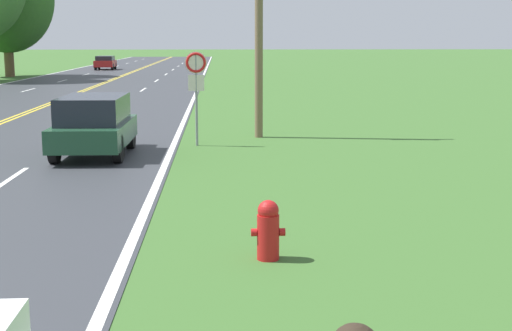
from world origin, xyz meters
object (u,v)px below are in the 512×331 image
Objects in this scene: traffic_sign at (196,75)px; fire_hydrant at (268,229)px; car_red_hatchback_mid_near at (105,62)px; car_dark_green_hatchback_approaching at (94,124)px.

fire_hydrant is at bearing -83.02° from traffic_sign.
car_red_hatchback_mid_near reaches higher than fire_hydrant.
car_dark_green_hatchback_approaching is (-2.54, -1.56, -1.15)m from traffic_sign.
car_dark_green_hatchback_approaching reaches higher than fire_hydrant.
traffic_sign is at bearing 96.98° from fire_hydrant.
car_red_hatchback_mid_near is (-7.72, 51.26, -0.09)m from car_dark_green_hatchback_approaching.
car_dark_green_hatchback_approaching reaches higher than car_red_hatchback_mid_near.
traffic_sign is at bearing -169.67° from car_red_hatchback_mid_near.
fire_hydrant is 9.66m from car_dark_green_hatchback_approaching.
car_dark_green_hatchback_approaching is 51.84m from car_red_hatchback_mid_near.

